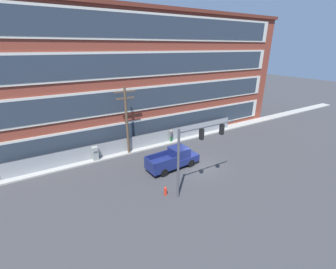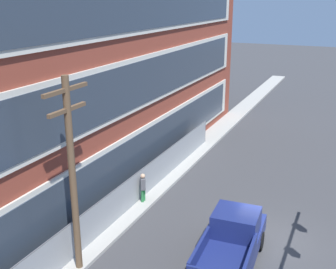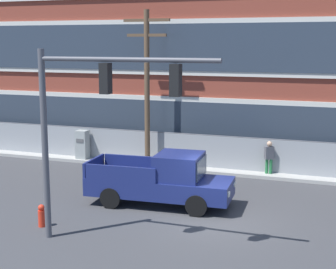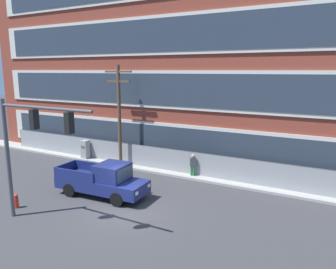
% 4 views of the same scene
% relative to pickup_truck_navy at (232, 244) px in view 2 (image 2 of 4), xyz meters
% --- Properties ---
extents(ground_plane, '(160.00, 160.00, 0.00)m').
position_rel_pickup_truck_navy_xyz_m(ground_plane, '(2.35, -1.05, -0.96)').
color(ground_plane, '#38383A').
extents(sidewalk_building_side, '(80.00, 1.61, 0.16)m').
position_rel_pickup_truck_navy_xyz_m(sidewalk_building_side, '(2.35, 5.88, -0.88)').
color(sidewalk_building_side, '#9E9B93').
rests_on(sidewalk_building_side, ground).
extents(brick_mill_building, '(40.44, 11.82, 15.72)m').
position_rel_pickup_truck_navy_xyz_m(brick_mill_building, '(1.93, 12.30, 6.91)').
color(brick_mill_building, brown).
rests_on(brick_mill_building, ground).
extents(chain_link_fence, '(28.44, 0.06, 1.77)m').
position_rel_pickup_truck_navy_xyz_m(chain_link_fence, '(-0.87, 5.88, -0.06)').
color(chain_link_fence, gray).
rests_on(chain_link_fence, ground).
extents(pickup_truck_navy, '(5.69, 2.30, 2.06)m').
position_rel_pickup_truck_navy_xyz_m(pickup_truck_navy, '(0.00, 0.00, 0.00)').
color(pickup_truck_navy, navy).
rests_on(pickup_truck_navy, ground).
extents(utility_pole_near_corner, '(2.34, 0.26, 7.72)m').
position_rel_pickup_truck_navy_xyz_m(utility_pole_near_corner, '(-2.79, 5.31, 3.32)').
color(utility_pole_near_corner, brown).
rests_on(utility_pole_near_corner, ground).
extents(pedestrian_near_cabinet, '(0.47, 0.42, 1.69)m').
position_rel_pickup_truck_navy_xyz_m(pedestrian_near_cabinet, '(3.16, 5.61, 0.01)').
color(pedestrian_near_cabinet, '#236B38').
rests_on(pedestrian_near_cabinet, ground).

